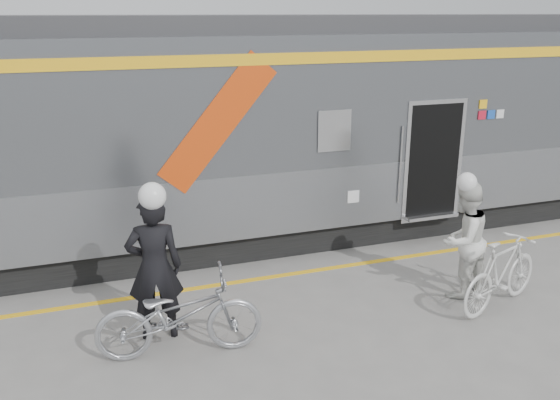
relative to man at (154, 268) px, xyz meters
name	(u,v)px	position (x,y,z in m)	size (l,w,h in m)	color
ground	(316,345)	(1.90, -0.92, -0.99)	(90.00, 90.00, 0.00)	slate
train	(292,127)	(3.12, 3.27, 1.06)	(24.00, 3.17, 4.10)	black
safety_strip	(265,278)	(1.90, 1.23, -0.99)	(24.00, 0.12, 0.01)	yellow
man	(154,268)	(0.00, 0.00, 0.00)	(0.72, 0.47, 1.98)	black
bicycle_left	(179,315)	(0.20, -0.55, -0.44)	(0.72, 2.08, 1.09)	#A7A9AE
woman	(463,240)	(4.53, -0.29, -0.10)	(0.87, 0.68, 1.78)	silver
bicycle_right	(501,273)	(4.83, -0.84, -0.45)	(0.51, 1.80, 1.08)	silver
helmet_man	(148,181)	(0.00, 0.00, 1.16)	(0.34, 0.34, 0.34)	white
helmet_woman	(470,173)	(4.53, -0.29, 0.94)	(0.29, 0.29, 0.29)	white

